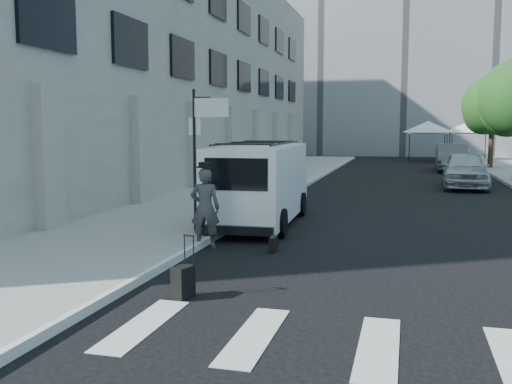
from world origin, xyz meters
The scene contains 15 objects.
ground centered at (0.00, 0.00, 0.00)m, with size 120.00×120.00×0.00m, color black.
sidewalk_left centered at (-4.25, 16.00, 0.07)m, with size 4.50×48.00×0.15m, color gray.
building_left centered at (-11.50, 18.00, 6.00)m, with size 10.00×44.00×12.00m, color gray.
building_far centered at (2.00, 50.00, 12.50)m, with size 22.00×12.00×25.00m, color slate.
sign_pole centered at (-2.36, 3.20, 2.65)m, with size 1.03×0.07×3.50m.
tree_far centered at (7.50, 29.15, 3.97)m, with size 3.80×3.83×6.03m.
tent_left centered at (4.00, 38.00, 2.71)m, with size 4.00×4.00×3.20m.
tent_right centered at (7.20, 38.50, 2.71)m, with size 4.00×4.00×3.20m.
businessman centered at (-1.90, 2.00, 0.92)m, with size 0.67×0.44×1.83m, color #3F4042.
briefcase centered at (-0.31, 2.00, 0.17)m, with size 0.12×0.44×0.34m, color black.
suitcase centered at (-0.93, -1.71, 0.27)m, with size 0.32×0.41×1.01m.
cargo_van centered at (-1.51, 5.52, 1.15)m, with size 2.26×5.93×2.21m.
parked_car_a centered at (5.00, 17.09, 0.82)m, with size 1.93×4.79×1.63m, color #B2B4BB.
parked_car_b centered at (5.12, 27.13, 0.84)m, with size 1.79×5.12×1.69m, color #595A61.
parked_car_c centered at (6.03, 34.31, 0.73)m, with size 2.05×5.03×1.46m, color #A2A3AA.
Camera 1 is at (2.48, -9.99, 2.74)m, focal length 40.00 mm.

